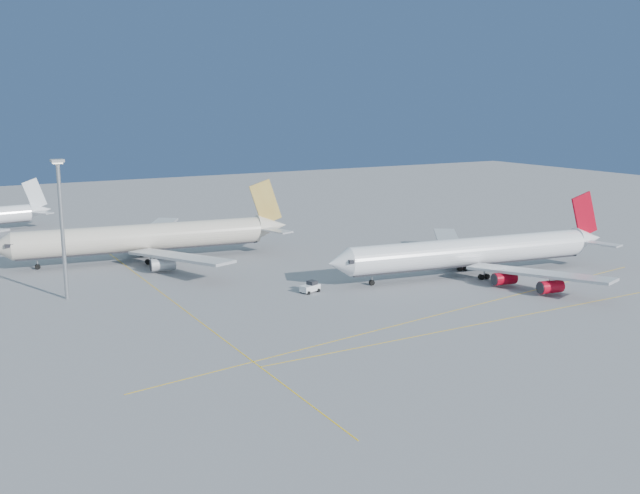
{
  "coord_description": "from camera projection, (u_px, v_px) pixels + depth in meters",
  "views": [
    {
      "loc": [
        -79.78,
        -101.65,
        36.76
      ],
      "look_at": [
        -7.12,
        26.82,
        7.0
      ],
      "focal_mm": 40.0,
      "sensor_mm": 36.0,
      "label": 1
    }
  ],
  "objects": [
    {
      "name": "ground",
      "position": [
        424.0,
        305.0,
        132.5
      ],
      "size": [
        500.0,
        500.0,
        0.0
      ],
      "primitive_type": "plane",
      "color": "slate",
      "rests_on": "ground"
    },
    {
      "name": "taxiway_lines",
      "position": [
        339.0,
        307.0,
        130.81
      ],
      "size": [
        118.86,
        140.0,
        0.02
      ],
      "color": "yellow",
      "rests_on": "ground"
    },
    {
      "name": "airliner_virgin",
      "position": [
        476.0,
        252.0,
        154.9
      ],
      "size": [
        69.08,
        61.56,
        17.06
      ],
      "rotation": [
        0.0,
        0.0,
        -0.14
      ],
      "color": "white",
      "rests_on": "ground"
    },
    {
      "name": "airliner_etihad",
      "position": [
        149.0,
        237.0,
        169.27
      ],
      "size": [
        70.07,
        64.3,
        18.29
      ],
      "rotation": [
        0.0,
        0.0,
        -0.12
      ],
      "color": "beige",
      "rests_on": "ground"
    },
    {
      "name": "pushback_tug",
      "position": [
        310.0,
        287.0,
        141.22
      ],
      "size": [
        4.42,
        3.36,
        2.26
      ],
      "rotation": [
        0.0,
        0.0,
        0.29
      ],
      "color": "white",
      "rests_on": "ground"
    },
    {
      "name": "light_mast",
      "position": [
        61.0,
        218.0,
        133.59
      ],
      "size": [
        2.31,
        2.31,
        26.68
      ],
      "color": "gray",
      "rests_on": "ground"
    }
  ]
}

